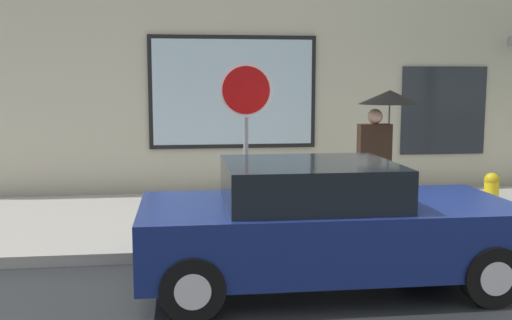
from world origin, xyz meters
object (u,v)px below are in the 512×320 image
stop_sign (246,114)px  pedestrian_with_umbrella (384,118)px  parked_car (324,225)px  fire_hydrant (491,197)px

stop_sign → pedestrian_with_umbrella: bearing=18.1°
parked_car → pedestrian_with_umbrella: pedestrian_with_umbrella is taller
fire_hydrant → parked_car: bearing=-146.1°
fire_hydrant → pedestrian_with_umbrella: size_ratio=0.38×
pedestrian_with_umbrella → fire_hydrant: bearing=-15.8°
parked_car → fire_hydrant: parked_car is taller
fire_hydrant → pedestrian_with_umbrella: bearing=164.2°
pedestrian_with_umbrella → stop_sign: (-2.25, -0.74, 0.11)m
pedestrian_with_umbrella → stop_sign: bearing=-161.9°
parked_car → fire_hydrant: bearing=33.9°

